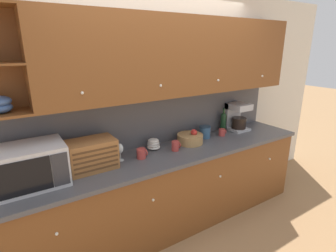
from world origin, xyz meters
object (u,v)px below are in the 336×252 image
storage_canister (205,132)px  mug_patterned_third (222,132)px  bowl_stack_on_counter (153,144)px  wine_bottle (223,121)px  fruit_basket (190,138)px  mug (141,153)px  coffee_maker (237,117)px  microwave (30,166)px  wine_glass (120,149)px  bread_box (92,154)px  mug_blue_second (176,146)px

storage_canister → mug_patterned_third: 0.24m
bowl_stack_on_counter → wine_bottle: (1.08, 0.05, 0.08)m
wine_bottle → storage_canister: bearing=-170.0°
fruit_basket → mug_patterned_third: size_ratio=3.23×
mug → storage_canister: bearing=8.0°
coffee_maker → bowl_stack_on_counter: bearing=-179.8°
fruit_basket → microwave: bearing=-177.9°
wine_glass → storage_canister: 1.14m
microwave → wine_bottle: microwave is taller
bread_box → coffee_maker: 2.00m
mug_patterned_third → storage_canister: bearing=164.7°
wine_glass → mug: 0.22m
fruit_basket → mug: bearing=-173.8°
fruit_basket → mug_patterned_third: 0.50m
microwave → storage_canister: 1.94m
fruit_basket → storage_canister: 0.28m
mug_patterned_third → bread_box: bearing=-179.1°
fruit_basket → mug_blue_second: bearing=-161.4°
wine_glass → wine_bottle: bearing=5.0°
microwave → mug: bearing=-0.6°
mug_patterned_third → coffee_maker: (0.34, 0.09, 0.14)m
mug_blue_second → coffee_maker: coffee_maker is taller
microwave → fruit_basket: bearing=2.1°
bread_box → mug_patterned_third: size_ratio=4.63×
mug_patterned_third → coffee_maker: 0.38m
wine_glass → wine_bottle: 1.51m
bowl_stack_on_counter → storage_canister: (0.72, -0.02, 0.02)m
mug → wine_glass: bearing=162.5°
microwave → storage_canister: (1.93, 0.12, -0.10)m
storage_canister → bread_box: bearing=-176.4°
fruit_basket → storage_canister: bearing=12.2°
microwave → mug_blue_second: bearing=-1.1°
mug_blue_second → storage_canister: 0.56m
mug_blue_second → fruit_basket: size_ratio=0.36×
bowl_stack_on_counter → storage_canister: storage_canister is taller
bowl_stack_on_counter → storage_canister: size_ratio=1.02×
bowl_stack_on_counter → coffee_maker: (1.29, 0.00, 0.12)m
wine_glass → mug_blue_second: 0.61m
mug → storage_canister: (0.94, 0.13, 0.02)m
fruit_basket → mug_patterned_third: fruit_basket is taller
bread_box → mug: size_ratio=4.13×
mug → storage_canister: 0.95m
wine_glass → mug_blue_second: size_ratio=1.66×
microwave → wine_bottle: (2.30, 0.19, -0.03)m
mug_blue_second → coffee_maker: bearing=8.8°
bowl_stack_on_counter → microwave: bearing=-173.5°
bread_box → wine_bottle: wine_bottle is taller
mug → fruit_basket: size_ratio=0.35×
bread_box → bowl_stack_on_counter: 0.72m
fruit_basket → coffee_maker: size_ratio=0.83×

